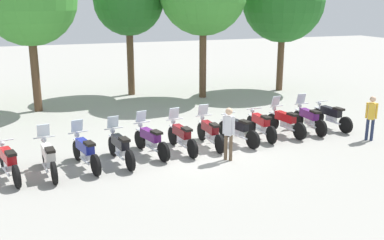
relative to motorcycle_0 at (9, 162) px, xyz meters
The scene contains 17 objects.
ground_plane 5.97m from the motorcycle_0, ahead, with size 80.00×80.00×0.00m, color #9E9B93.
motorcycle_0 is the anchor object (origin of this frame).
motorcycle_1 1.08m from the motorcycle_0, ahead, with size 0.62×2.19×1.37m.
motorcycle_2 2.15m from the motorcycle_0, ahead, with size 0.76×2.15×1.37m.
motorcycle_3 3.23m from the motorcycle_0, ahead, with size 0.63×2.18×1.37m.
motorcycle_4 4.34m from the motorcycle_0, ahead, with size 0.79×2.14×1.37m.
motorcycle_5 5.41m from the motorcycle_0, ahead, with size 0.62×2.19×1.37m.
motorcycle_6 6.50m from the motorcycle_0, ahead, with size 0.62×2.19×1.37m.
motorcycle_7 7.56m from the motorcycle_0, ahead, with size 0.78×2.14×0.99m.
motorcycle_8 8.67m from the motorcycle_0, ahead, with size 0.62×2.19×0.99m.
motorcycle_9 9.74m from the motorcycle_0, ahead, with size 0.62×2.18×1.37m.
motorcycle_10 10.82m from the motorcycle_0, ahead, with size 0.62×2.19×1.37m.
motorcycle_11 11.89m from the motorcycle_0, ahead, with size 0.62×2.19×0.99m.
person_0 12.16m from the motorcycle_0, ahead, with size 0.36×0.32×1.64m.
person_1 6.53m from the motorcycle_0, ahead, with size 0.35×0.33×1.71m.
tree_2 12.66m from the motorcycle_0, 61.08° to the left, with size 3.60×3.60×6.72m.
tree_4 17.01m from the motorcycle_0, 32.44° to the left, with size 4.42×4.42×7.08m.
Camera 1 is at (-4.99, -13.55, 4.91)m, focal length 41.66 mm.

